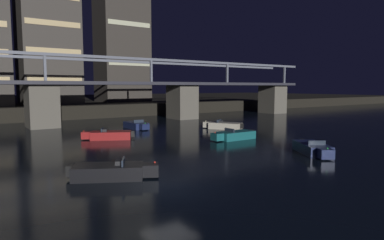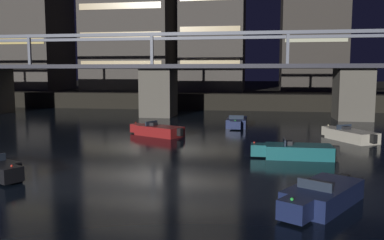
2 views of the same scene
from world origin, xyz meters
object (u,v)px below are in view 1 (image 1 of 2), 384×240
river_bridge (41,96)px  speedboat_near_center (112,171)px  tower_central (47,40)px  speedboat_mid_center (109,135)px  speedboat_near_right (313,149)px  tower_east_tall (121,7)px  speedboat_near_left (137,125)px  speedboat_far_left (224,126)px  speedboat_mid_left (234,135)px

river_bridge → speedboat_near_center: (-1.69, -28.75, -3.68)m
tower_central → speedboat_mid_center: tower_central is taller
tower_central → speedboat_near_right: bearing=-78.8°
tower_east_tall → speedboat_near_center: tower_east_tall is taller
speedboat_near_center → speedboat_mid_center: (5.15, 14.19, 0.00)m
tower_east_tall → tower_central: bearing=-169.3°
speedboat_near_left → speedboat_mid_center: (-6.09, -6.51, 0.00)m
speedboat_near_right → speedboat_far_left: size_ratio=0.99×
speedboat_near_left → river_bridge: bearing=139.9°
tower_central → speedboat_far_left: bearing=-66.4°
speedboat_mid_left → speedboat_mid_center: bearing=145.2°
river_bridge → speedboat_near_right: (14.03, -30.81, -3.68)m
speedboat_near_right → speedboat_far_left: bearing=74.9°
speedboat_near_left → speedboat_far_left: size_ratio=1.07×
tower_central → river_bridge: bearing=-104.7°
tower_central → speedboat_far_left: (13.87, -31.80, -13.08)m
river_bridge → tower_central: 20.12m
tower_east_tall → speedboat_near_left: (-10.10, -28.10, -21.25)m
tower_central → speedboat_mid_left: 42.11m
speedboat_mid_center → speedboat_near_left: bearing=46.9°
river_bridge → speedboat_near_left: (9.55, -8.05, -3.68)m
speedboat_mid_center → river_bridge: bearing=103.4°
speedboat_mid_left → speedboat_far_left: same height
river_bridge → tower_central: (4.53, 17.20, 9.40)m
river_bridge → speedboat_far_left: bearing=-38.4°
tower_east_tall → speedboat_near_center: 57.34m
speedboat_mid_left → speedboat_near_left: bearing=107.2°
river_bridge → speedboat_mid_left: bearing=-57.6°
speedboat_near_right → speedboat_far_left: same height
speedboat_near_right → speedboat_mid_center: 19.38m
speedboat_near_right → speedboat_mid_center: same height
tower_central → speedboat_near_left: tower_central is taller
speedboat_mid_left → tower_central: bearing=103.4°
speedboat_near_center → speedboat_near_right: size_ratio=1.01×
speedboat_near_center → speedboat_near_left: bearing=61.5°
speedboat_near_left → speedboat_far_left: 11.00m
river_bridge → speedboat_near_right: bearing=-65.5°
river_bridge → speedboat_mid_center: river_bridge is taller
tower_central → speedboat_mid_left: (9.27, -38.94, -13.08)m
speedboat_near_right → speedboat_mid_left: size_ratio=0.93×
speedboat_mid_center → speedboat_far_left: 14.93m
tower_east_tall → speedboat_near_left: size_ratio=7.56×
river_bridge → speedboat_mid_left: 26.00m
speedboat_mid_center → speedboat_far_left: size_ratio=1.01×
tower_central → speedboat_mid_left: bearing=-76.6°
tower_east_tall → speedboat_mid_center: 43.72m
speedboat_near_left → speedboat_near_right: same height
speedboat_near_left → speedboat_near_center: size_ratio=1.06×
tower_central → speedboat_near_center: tower_central is taller
tower_east_tall → speedboat_far_left: tower_east_tall is taller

